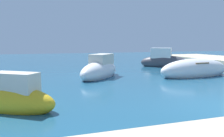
% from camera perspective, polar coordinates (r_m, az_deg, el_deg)
% --- Properties ---
extents(moored_boat_1, '(5.31, 2.13, 1.45)m').
position_cam_1_polar(moored_boat_1, '(16.45, 18.57, -0.31)').
color(moored_boat_1, white).
rests_on(moored_boat_1, ground).
extents(moored_boat_3, '(3.42, 2.99, 1.44)m').
position_cam_1_polar(moored_boat_3, '(8.64, -22.77, -6.36)').
color(moored_boat_3, gold).
rests_on(moored_boat_3, ground).
extents(moored_boat_4, '(3.87, 4.17, 1.70)m').
position_cam_1_polar(moored_boat_4, '(15.16, -2.85, -0.35)').
color(moored_boat_4, white).
rests_on(moored_boat_4, ground).
extents(moored_boat_5, '(4.19, 3.72, 1.93)m').
position_cam_1_polar(moored_boat_5, '(21.96, 11.94, 1.67)').
color(moored_boat_5, '#3F3F47').
rests_on(moored_boat_5, ground).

